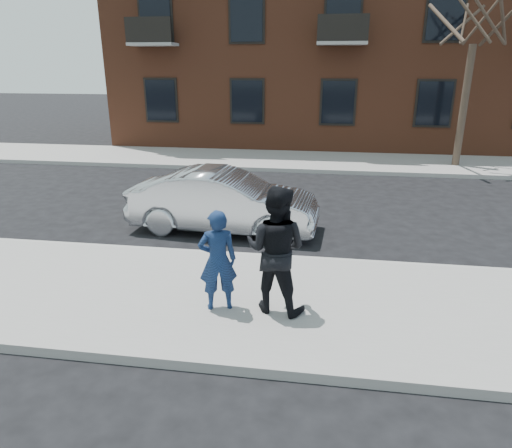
% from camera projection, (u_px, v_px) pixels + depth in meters
% --- Properties ---
extents(ground, '(100.00, 100.00, 0.00)m').
position_uv_depth(ground, '(339.00, 306.00, 7.43)').
color(ground, black).
rests_on(ground, ground).
extents(near_sidewalk, '(50.00, 3.50, 0.15)m').
position_uv_depth(near_sidewalk, '(340.00, 309.00, 7.17)').
color(near_sidewalk, gray).
rests_on(near_sidewalk, ground).
extents(near_curb, '(50.00, 0.10, 0.15)m').
position_uv_depth(near_curb, '(338.00, 263.00, 8.85)').
color(near_curb, '#999691').
rests_on(near_curb, ground).
extents(far_sidewalk, '(50.00, 3.50, 0.15)m').
position_uv_depth(far_sidewalk, '(333.00, 162.00, 17.89)').
color(far_sidewalk, gray).
rests_on(far_sidewalk, ground).
extents(far_curb, '(50.00, 0.10, 0.15)m').
position_uv_depth(far_curb, '(333.00, 172.00, 16.21)').
color(far_curb, '#999691').
rests_on(far_curb, ground).
extents(apartment_building, '(24.30, 10.30, 12.30)m').
position_uv_depth(apartment_building, '(381.00, 10.00, 21.88)').
color(apartment_building, brown).
rests_on(apartment_building, ground).
extents(street_tree, '(3.60, 3.60, 6.80)m').
position_uv_depth(street_tree, '(479.00, 6.00, 15.21)').
color(street_tree, '#382921').
rests_on(street_tree, far_sidewalk).
extents(silver_sedan, '(4.41, 1.77, 1.43)m').
position_uv_depth(silver_sedan, '(224.00, 201.00, 10.54)').
color(silver_sedan, '#B7BABF').
rests_on(silver_sedan, ground).
extents(man_hoodie, '(0.67, 0.53, 1.59)m').
position_uv_depth(man_hoodie, '(218.00, 260.00, 6.82)').
color(man_hoodie, navy).
rests_on(man_hoodie, near_sidewalk).
extents(man_peacoat, '(1.10, 0.94, 1.95)m').
position_uv_depth(man_peacoat, '(276.00, 250.00, 6.73)').
color(man_peacoat, black).
rests_on(man_peacoat, near_sidewalk).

